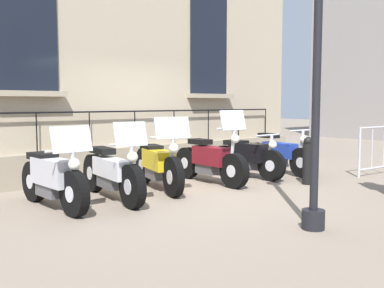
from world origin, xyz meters
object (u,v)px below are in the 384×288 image
at_px(motorcycle_white, 112,173).
at_px(motorcycle_black, 247,157).
at_px(motorcycle_blue, 278,155).
at_px(bollard, 308,160).
at_px(motorcycle_silver, 53,179).
at_px(lamppost, 317,53).
at_px(motorcycle_maroon, 210,161).
at_px(motorcycle_yellow, 158,165).

distance_m(motorcycle_white, motorcycle_black, 3.22).
bearing_deg(motorcycle_blue, motorcycle_black, -92.47).
bearing_deg(bollard, motorcycle_silver, -105.45).
xyz_separation_m(lamppost, bollard, (-1.86, 2.52, -1.68)).
xyz_separation_m(motorcycle_white, lamppost, (3.09, 0.98, 1.71)).
height_order(motorcycle_silver, motorcycle_black, motorcycle_silver).
relative_size(motorcycle_silver, motorcycle_maroon, 0.96).
xyz_separation_m(motorcycle_silver, motorcycle_white, (0.00, 0.97, -0.02)).
xyz_separation_m(motorcycle_maroon, bollard, (1.29, 1.30, 0.02)).
relative_size(motorcycle_white, motorcycle_maroon, 1.08).
xyz_separation_m(motorcycle_silver, motorcycle_blue, (-0.00, 5.16, -0.04)).
bearing_deg(motorcycle_black, motorcycle_maroon, -90.70).
bearing_deg(motorcycle_yellow, lamppost, -1.35).
distance_m(motorcycle_silver, motorcycle_black, 4.19).
height_order(motorcycle_maroon, bollard, motorcycle_maroon).
bearing_deg(lamppost, motorcycle_yellow, 178.65).
distance_m(motorcycle_white, lamppost, 3.67).
relative_size(motorcycle_white, motorcycle_yellow, 1.03).
bearing_deg(motorcycle_maroon, motorcycle_silver, -88.98).
relative_size(motorcycle_yellow, lamppost, 0.52).
bearing_deg(lamppost, motorcycle_silver, -147.71).
distance_m(motorcycle_silver, motorcycle_blue, 5.16).
relative_size(motorcycle_blue, bollard, 2.27).
bearing_deg(motorcycle_white, motorcycle_maroon, 91.49).
relative_size(motorcycle_maroon, motorcycle_blue, 0.99).
height_order(motorcycle_black, lamppost, lamppost).
xyz_separation_m(motorcycle_white, bollard, (1.24, 3.50, 0.03)).
distance_m(motorcycle_maroon, motorcycle_black, 1.02).
bearing_deg(motorcycle_black, motorcycle_white, -89.20).
height_order(motorcycle_maroon, lamppost, lamppost).
distance_m(motorcycle_black, bollard, 1.31).
bearing_deg(lamppost, motorcycle_maroon, 158.91).
xyz_separation_m(motorcycle_yellow, motorcycle_black, (0.16, 2.16, -0.01)).
relative_size(motorcycle_silver, motorcycle_white, 0.89).
height_order(motorcycle_white, lamppost, lamppost).
bearing_deg(bollard, motorcycle_blue, 151.09).
distance_m(motorcycle_yellow, motorcycle_black, 2.16).
height_order(motorcycle_silver, motorcycle_white, motorcycle_white).
bearing_deg(motorcycle_black, lamppost, -35.49).
bearing_deg(lamppost, motorcycle_blue, 134.02).
relative_size(motorcycle_maroon, motorcycle_black, 1.07).
height_order(motorcycle_blue, bollard, motorcycle_blue).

